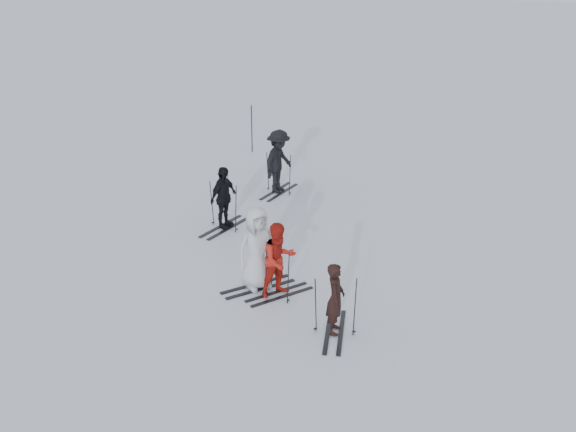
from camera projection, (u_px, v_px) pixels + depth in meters
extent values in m
plane|color=silver|center=(274.00, 269.00, 17.43)|extent=(120.00, 120.00, 0.00)
imported|color=black|center=(335.00, 300.00, 14.53)|extent=(0.49, 0.63, 1.54)
imported|color=#AE1E13|center=(279.00, 261.00, 15.93)|extent=(1.02, 1.06, 1.73)
imported|color=silver|center=(257.00, 249.00, 16.22)|extent=(1.08, 1.13, 1.95)
imported|color=black|center=(223.00, 199.00, 19.36)|extent=(0.64, 1.08, 1.72)
imported|color=black|center=(279.00, 162.00, 21.80)|extent=(0.93, 1.36, 1.94)
cylinder|color=black|center=(252.00, 129.00, 25.54)|extent=(0.05, 0.05, 1.70)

